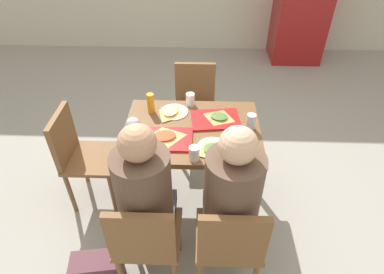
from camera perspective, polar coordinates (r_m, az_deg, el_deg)
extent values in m
cube|color=#9E998E|center=(2.89, 0.00, -10.68)|extent=(10.00, 10.00, 0.02)
cube|color=brown|center=(2.37, 0.00, 1.04)|extent=(0.99, 0.76, 0.04)
cylinder|color=black|center=(2.45, -10.66, -10.33)|extent=(0.06, 0.06, 0.71)
cylinder|color=black|center=(2.43, 10.26, -10.87)|extent=(0.06, 0.06, 0.71)
cylinder|color=black|center=(2.90, -8.44, -0.81)|extent=(0.06, 0.06, 0.71)
cylinder|color=black|center=(2.88, 8.93, -1.19)|extent=(0.06, 0.06, 0.71)
cube|color=brown|center=(2.14, -7.58, -16.44)|extent=(0.40, 0.40, 0.03)
cube|color=brown|center=(1.87, -8.94, -17.21)|extent=(0.38, 0.04, 0.40)
cylinder|color=brown|center=(2.45, -10.64, -15.93)|extent=(0.04, 0.04, 0.42)
cylinder|color=brown|center=(2.41, -2.37, -16.40)|extent=(0.04, 0.04, 0.42)
cube|color=brown|center=(2.13, 6.34, -16.86)|extent=(0.40, 0.40, 0.03)
cube|color=brown|center=(1.85, 7.13, -17.71)|extent=(0.38, 0.04, 0.40)
cylinder|color=brown|center=(2.40, 1.51, -16.52)|extent=(0.04, 0.04, 0.42)
cylinder|color=brown|center=(2.43, 9.91, -16.51)|extent=(0.04, 0.04, 0.42)
cube|color=brown|center=(3.09, 0.43, 4.44)|extent=(0.40, 0.40, 0.03)
cube|color=brown|center=(3.13, 0.54, 9.55)|extent=(0.38, 0.04, 0.40)
cylinder|color=brown|center=(3.10, 3.47, -0.88)|extent=(0.04, 0.04, 0.42)
cylinder|color=brown|center=(3.10, -2.82, -0.74)|extent=(0.04, 0.04, 0.42)
cylinder|color=brown|center=(3.36, 3.39, 2.83)|extent=(0.04, 0.04, 0.42)
cylinder|color=brown|center=(3.37, -2.40, 2.95)|extent=(0.04, 0.04, 0.42)
cube|color=brown|center=(2.70, -17.15, -3.59)|extent=(0.40, 0.40, 0.03)
cube|color=brown|center=(2.64, -21.73, 0.04)|extent=(0.04, 0.38, 0.40)
cylinder|color=brown|center=(2.93, -12.28, -4.75)|extent=(0.04, 0.04, 0.42)
cylinder|color=brown|center=(2.70, -13.74, -9.73)|extent=(0.04, 0.04, 0.42)
cylinder|color=brown|center=(3.02, -18.57, -4.46)|extent=(0.04, 0.04, 0.42)
cylinder|color=brown|center=(2.81, -20.54, -9.21)|extent=(0.04, 0.04, 0.42)
cylinder|color=#383842|center=(2.46, -8.30, -14.74)|extent=(0.10, 0.10, 0.45)
cylinder|color=#383842|center=(2.44, -4.47, -14.95)|extent=(0.10, 0.10, 0.45)
cube|color=#383842|center=(2.17, -7.25, -12.64)|extent=(0.32, 0.28, 0.10)
cylinder|color=brown|center=(1.86, -8.46, -9.35)|extent=(0.32, 0.32, 0.52)
sphere|color=tan|center=(1.62, -9.61, -1.06)|extent=(0.20, 0.20, 0.20)
cylinder|color=#383842|center=(2.43, 3.74, -15.18)|extent=(0.10, 0.10, 0.45)
cylinder|color=#383842|center=(2.44, 7.63, -15.19)|extent=(0.10, 0.10, 0.45)
cube|color=#383842|center=(2.15, 6.28, -13.02)|extent=(0.32, 0.28, 0.10)
cylinder|color=brown|center=(1.84, 7.13, -9.77)|extent=(0.32, 0.32, 0.52)
sphere|color=#DBAD89|center=(1.60, 8.11, -1.46)|extent=(0.20, 0.20, 0.20)
cube|color=red|center=(2.26, -4.51, -0.37)|extent=(0.36, 0.26, 0.02)
cube|color=red|center=(2.45, 4.16, 3.10)|extent=(0.39, 0.30, 0.02)
cylinder|color=white|center=(2.53, -3.22, 4.42)|extent=(0.22, 0.22, 0.01)
cylinder|color=white|center=(2.20, 3.70, -1.88)|extent=(0.22, 0.22, 0.01)
pyramid|color=#DBAD60|center=(2.26, -4.85, 0.05)|extent=(0.26, 0.22, 0.01)
ellipsoid|color=#B74723|center=(2.26, -4.86, 0.25)|extent=(0.18, 0.16, 0.01)
pyramid|color=tan|center=(2.45, 4.75, 3.51)|extent=(0.23, 0.21, 0.01)
ellipsoid|color=#4C7233|center=(2.44, 4.77, 3.70)|extent=(0.16, 0.15, 0.01)
pyramid|color=#DBAD60|center=(2.51, -3.76, 4.34)|extent=(0.21, 0.24, 0.01)
ellipsoid|color=#D8C67F|center=(2.51, -3.77, 4.53)|extent=(0.15, 0.17, 0.01)
pyramid|color=#DBAD60|center=(2.17, 3.74, -2.18)|extent=(0.24, 0.23, 0.01)
ellipsoid|color=#4C7233|center=(2.16, 3.75, -1.98)|extent=(0.17, 0.16, 0.01)
cylinder|color=white|center=(2.60, -0.31, 6.63)|extent=(0.07, 0.07, 0.10)
cylinder|color=white|center=(2.08, 0.38, -2.88)|extent=(0.07, 0.07, 0.10)
cylinder|color=#B7BCC6|center=(2.37, 10.30, 2.64)|extent=(0.07, 0.07, 0.12)
cylinder|color=orange|center=(2.51, -7.25, 5.90)|extent=(0.06, 0.06, 0.16)
sphere|color=silver|center=(2.36, -10.30, 2.29)|extent=(0.10, 0.10, 0.10)
cube|color=#592D38|center=(2.42, -16.15, -21.72)|extent=(0.34, 0.21, 0.28)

